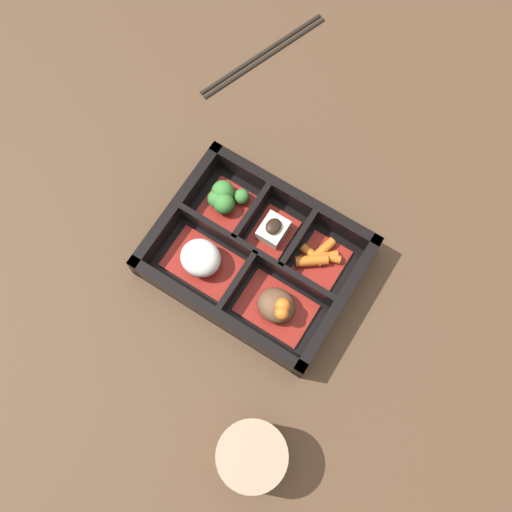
% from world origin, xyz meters
% --- Properties ---
extents(ground_plane, '(3.00, 3.00, 0.00)m').
position_xyz_m(ground_plane, '(0.00, 0.00, 0.00)').
color(ground_plane, '#4C3523').
extents(bento_base, '(0.26, 0.21, 0.01)m').
position_xyz_m(bento_base, '(0.00, 0.00, 0.01)').
color(bento_base, black).
rests_on(bento_base, ground_plane).
extents(bento_rim, '(0.26, 0.21, 0.05)m').
position_xyz_m(bento_rim, '(-0.00, -0.00, 0.02)').
color(bento_rim, black).
rests_on(bento_rim, ground_plane).
extents(bowl_stew, '(0.10, 0.07, 0.05)m').
position_xyz_m(bowl_stew, '(-0.06, 0.04, 0.03)').
color(bowl_stew, maroon).
rests_on(bowl_stew, bento_base).
extents(bowl_rice, '(0.10, 0.07, 0.05)m').
position_xyz_m(bowl_rice, '(0.06, 0.04, 0.03)').
color(bowl_rice, maroon).
rests_on(bowl_rice, bento_base).
extents(bowl_carrots, '(0.06, 0.07, 0.02)m').
position_xyz_m(bowl_carrots, '(-0.07, -0.04, 0.02)').
color(bowl_carrots, maroon).
rests_on(bowl_carrots, bento_base).
extents(bowl_tofu, '(0.05, 0.07, 0.03)m').
position_xyz_m(bowl_tofu, '(-0.00, -0.04, 0.02)').
color(bowl_tofu, maroon).
rests_on(bowl_tofu, bento_base).
extents(bowl_greens, '(0.06, 0.07, 0.04)m').
position_xyz_m(bowl_greens, '(0.08, -0.05, 0.03)').
color(bowl_greens, maroon).
rests_on(bowl_greens, bento_base).
extents(tea_cup, '(0.08, 0.08, 0.07)m').
position_xyz_m(tea_cup, '(-0.13, 0.22, 0.04)').
color(tea_cup, gray).
rests_on(tea_cup, ground_plane).
extents(chopsticks, '(0.10, 0.22, 0.01)m').
position_xyz_m(chopsticks, '(0.16, -0.28, 0.00)').
color(chopsticks, black).
rests_on(chopsticks, ground_plane).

